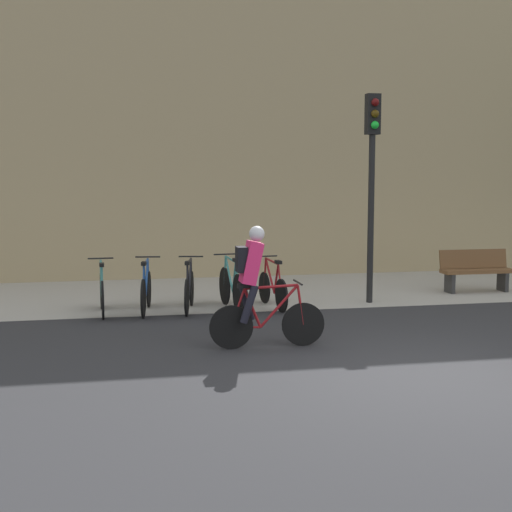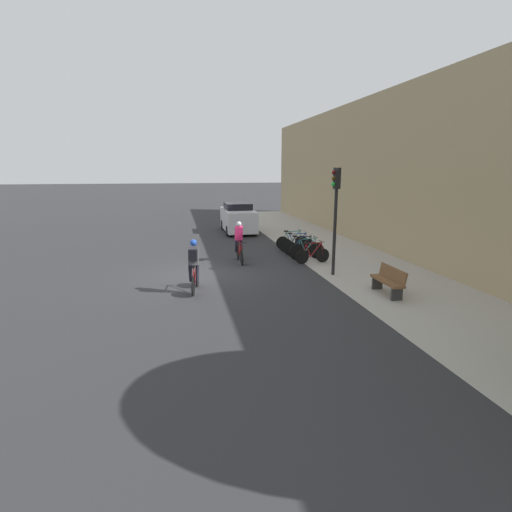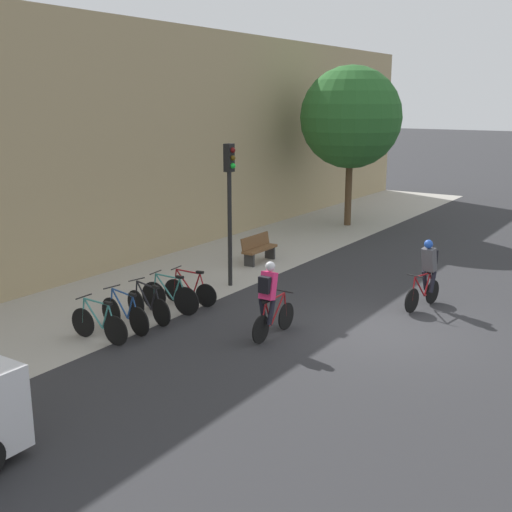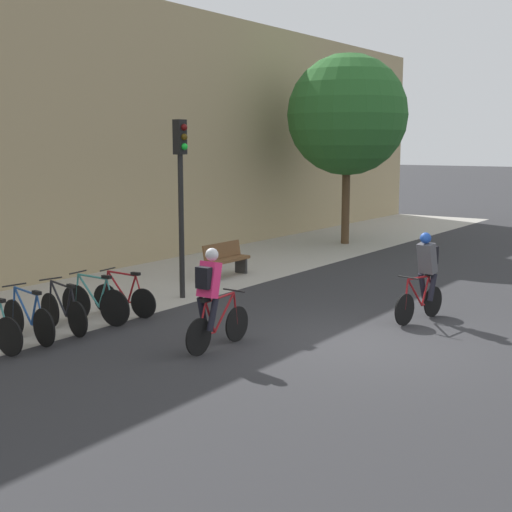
% 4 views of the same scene
% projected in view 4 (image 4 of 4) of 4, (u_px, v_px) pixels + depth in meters
% --- Properties ---
extents(ground, '(200.00, 200.00, 0.00)m').
position_uv_depth(ground, '(362.00, 342.00, 12.60)').
color(ground, '#2B2B2D').
extents(kerb_strip, '(44.00, 4.50, 0.01)m').
position_uv_depth(kerb_strip, '(98.00, 296.00, 16.42)').
color(kerb_strip, '#A39E93').
rests_on(kerb_strip, ground).
extents(building_facade, '(44.00, 0.60, 7.56)m').
position_uv_depth(building_facade, '(20.00, 131.00, 17.28)').
color(building_facade, tan).
rests_on(building_facade, ground).
extents(cyclist_pink, '(1.69, 0.46, 1.76)m').
position_uv_depth(cyclist_pink, '(212.00, 296.00, 11.93)').
color(cyclist_pink, black).
rests_on(cyclist_pink, ground).
extents(cyclist_grey, '(1.62, 0.54, 1.75)m').
position_uv_depth(cyclist_grey, '(425.00, 273.00, 14.06)').
color(cyclist_grey, black).
rests_on(cyclist_grey, ground).
extents(parked_bike_1, '(0.46, 1.70, 0.97)m').
position_uv_depth(parked_bike_1, '(28.00, 319.00, 12.58)').
color(parked_bike_1, black).
rests_on(parked_bike_1, ground).
extents(parked_bike_2, '(0.49, 1.65, 0.96)m').
position_uv_depth(parked_bike_2, '(63.00, 311.00, 13.21)').
color(parked_bike_2, black).
rests_on(parked_bike_2, ground).
extents(parked_bike_3, '(0.46, 1.69, 0.99)m').
position_uv_depth(parked_bike_3, '(95.00, 302.00, 13.84)').
color(parked_bike_3, black).
rests_on(parked_bike_3, ground).
extents(parked_bike_4, '(0.46, 1.57, 0.94)m').
position_uv_depth(parked_bike_4, '(124.00, 297.00, 14.48)').
color(parked_bike_4, black).
rests_on(parked_bike_4, ground).
extents(traffic_light_pole, '(0.26, 0.30, 3.99)m').
position_uv_depth(traffic_light_pole, '(181.00, 177.00, 15.77)').
color(traffic_light_pole, black).
rests_on(traffic_light_pole, ground).
extents(bench, '(1.53, 0.44, 0.89)m').
position_uv_depth(bench, '(226.00, 259.00, 18.74)').
color(bench, brown).
rests_on(bench, ground).
extents(street_tree_0, '(4.12, 4.12, 6.51)m').
position_uv_depth(street_tree_0, '(347.00, 115.00, 24.31)').
color(street_tree_0, '#4C3823').
rests_on(street_tree_0, ground).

